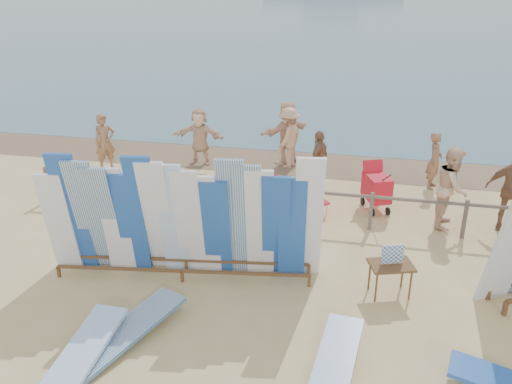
% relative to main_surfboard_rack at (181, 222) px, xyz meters
% --- Properties ---
extents(ground, '(160.00, 160.00, 0.00)m').
position_rel_main_surfboard_rack_xyz_m(ground, '(1.47, -0.25, -1.16)').
color(ground, '#D5B97B').
rests_on(ground, ground).
extents(wet_sand_strip, '(40.00, 2.60, 0.01)m').
position_rel_main_surfboard_rack_xyz_m(wet_sand_strip, '(1.47, 6.95, -1.16)').
color(wet_sand_strip, brown).
rests_on(wet_sand_strip, ground).
extents(fence, '(12.08, 0.08, 0.90)m').
position_rel_main_surfboard_rack_xyz_m(fence, '(1.47, 2.75, -0.53)').
color(fence, '#65564C').
rests_on(fence, ground).
extents(main_surfboard_rack, '(5.23, 1.29, 2.59)m').
position_rel_main_surfboard_rack_xyz_m(main_surfboard_rack, '(0.00, 0.00, 0.00)').
color(main_surfboard_rack, brown).
rests_on(main_surfboard_rack, ground).
extents(vendor_table, '(0.89, 0.75, 1.01)m').
position_rel_main_surfboard_rack_xyz_m(vendor_table, '(3.85, 0.17, -0.82)').
color(vendor_table, brown).
rests_on(vendor_table, ground).
extents(flat_board_e, '(1.55, 2.71, 0.30)m').
position_rel_main_surfboard_rack_xyz_m(flat_board_e, '(-0.35, -2.23, -1.16)').
color(flat_board_e, silver).
rests_on(flat_board_e, ground).
extents(flat_board_a, '(0.63, 2.70, 0.39)m').
position_rel_main_surfboard_rack_xyz_m(flat_board_a, '(-0.69, -3.06, -1.16)').
color(flat_board_a, '#97BDF1').
rests_on(flat_board_a, ground).
extents(beach_chair_left, '(0.78, 0.79, 0.92)m').
position_rel_main_surfboard_rack_xyz_m(beach_chair_left, '(0.85, 3.25, -0.89)').
color(beach_chair_left, red).
rests_on(beach_chair_left, ground).
extents(beach_chair_right, '(0.79, 0.80, 0.88)m').
position_rel_main_surfboard_rack_xyz_m(beach_chair_right, '(2.13, 3.32, -0.90)').
color(beach_chair_right, red).
rests_on(beach_chair_right, ground).
extents(stroller, '(0.86, 1.01, 1.17)m').
position_rel_main_surfboard_rack_xyz_m(stroller, '(3.58, 3.84, -0.69)').
color(stroller, red).
rests_on(stroller, ground).
extents(beachgoer_10, '(1.18, 0.71, 1.89)m').
position_rel_main_surfboard_rack_xyz_m(beachgoer_10, '(6.49, 3.43, -0.22)').
color(beachgoer_10, '#8C6042').
rests_on(beachgoer_10, ground).
extents(beachgoer_3, '(0.81, 1.24, 1.78)m').
position_rel_main_surfboard_rack_xyz_m(beachgoer_3, '(1.05, 6.43, -0.27)').
color(beachgoer_3, tan).
rests_on(beachgoer_3, ground).
extents(beachgoer_7, '(0.45, 0.62, 1.53)m').
position_rel_main_surfboard_rack_xyz_m(beachgoer_7, '(5.07, 5.61, -0.39)').
color(beachgoer_7, '#8C6042').
rests_on(beachgoer_7, ground).
extents(beachgoer_4, '(0.67, 1.01, 1.59)m').
position_rel_main_surfboard_rack_xyz_m(beachgoer_4, '(2.07, 4.95, -0.36)').
color(beachgoer_4, '#8C6042').
rests_on(beachgoer_4, ground).
extents(beachgoer_5, '(1.56, 1.69, 1.88)m').
position_rel_main_surfboard_rack_xyz_m(beachgoer_5, '(0.96, 6.73, -0.22)').
color(beachgoer_5, beige).
rests_on(beachgoer_5, ground).
extents(beachgoer_1, '(0.66, 0.65, 1.64)m').
position_rel_main_surfboard_rack_xyz_m(beachgoer_1, '(-4.09, 5.13, -0.34)').
color(beachgoer_1, '#8C6042').
rests_on(beachgoer_1, ground).
extents(beachgoer_11, '(1.58, 0.56, 1.69)m').
position_rel_main_surfboard_rack_xyz_m(beachgoer_11, '(-1.57, 6.14, -0.32)').
color(beachgoer_11, beige).
rests_on(beachgoer_11, ground).
extents(beachgoer_8, '(0.63, 0.98, 1.87)m').
position_rel_main_surfboard_rack_xyz_m(beachgoer_8, '(5.21, 3.35, -0.22)').
color(beachgoer_8, beige).
rests_on(beachgoer_8, ground).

